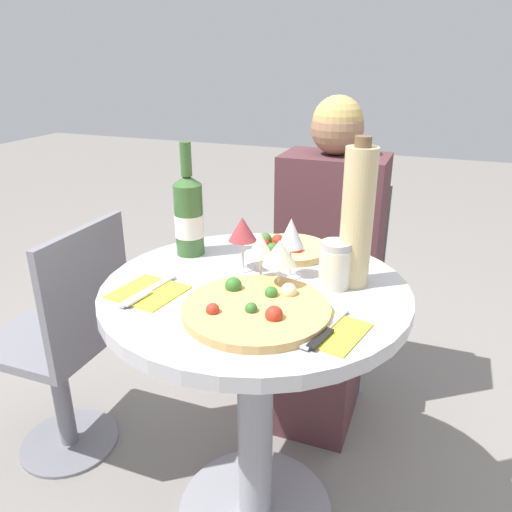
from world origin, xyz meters
The scene contains 16 objects.
ground_plane centered at (0.00, 0.00, 0.00)m, with size 12.00×12.00×0.00m, color gray.
dining_table centered at (0.00, 0.00, 0.56)m, with size 0.77×0.77×0.77m.
chair_behind_diner centered at (0.04, 0.75, 0.42)m, with size 0.38×0.38×0.84m.
seated_diner centered at (0.04, 0.60, 0.52)m, with size 0.37×0.48×1.18m.
chair_empty_side centered at (-0.67, 0.03, 0.42)m, with size 0.38×0.38×0.84m.
pizza_large centered at (0.05, -0.13, 0.78)m, with size 0.33×0.33×0.05m.
pizza_small_far centered at (0.01, 0.23, 0.79)m, with size 0.22×0.22×0.05m.
wine_bottle centered at (-0.25, 0.13, 0.89)m, with size 0.08×0.08×0.32m.
tall_carafe centered at (0.22, 0.10, 0.95)m, with size 0.08×0.08×0.36m.
sugar_shaker centered at (0.18, 0.06, 0.83)m, with size 0.08×0.08×0.12m.
wine_glass_front_right centered at (0.06, -0.01, 0.87)m, with size 0.08×0.08×0.13m.
wine_glass_back_right centered at (0.06, 0.08, 0.89)m, with size 0.07×0.07×0.16m.
wine_glass_center centered at (0.00, 0.04, 0.86)m, with size 0.06×0.06×0.12m.
wine_glass_back_left centered at (-0.07, 0.08, 0.88)m, with size 0.07×0.07×0.14m.
place_setting_left centered at (-0.23, -0.13, 0.78)m, with size 0.17×0.19×0.01m.
place_setting_right centered at (0.22, -0.15, 0.78)m, with size 0.18×0.19×0.01m.
Camera 1 is at (0.40, -1.05, 1.31)m, focal length 35.00 mm.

